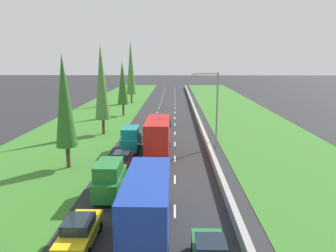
% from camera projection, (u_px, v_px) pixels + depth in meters
% --- Properties ---
extents(ground_plane, '(300.00, 300.00, 0.00)m').
position_uv_depth(ground_plane, '(166.00, 115.00, 60.55)').
color(ground_plane, '#28282B').
rests_on(ground_plane, ground).
extents(grass_verge_left, '(14.00, 140.00, 0.04)m').
position_uv_depth(grass_verge_left, '(100.00, 115.00, 60.81)').
color(grass_verge_left, '#387528').
rests_on(grass_verge_left, ground).
extents(grass_verge_right, '(14.00, 140.00, 0.04)m').
position_uv_depth(grass_verge_right, '(241.00, 115.00, 60.25)').
color(grass_verge_right, '#387528').
rests_on(grass_verge_right, ground).
extents(median_barrier, '(0.44, 120.00, 0.85)m').
position_uv_depth(median_barrier, '(196.00, 113.00, 60.34)').
color(median_barrier, '#9E9B93').
rests_on(median_barrier, ground).
extents(lane_markings, '(3.64, 116.00, 0.01)m').
position_uv_depth(lane_markings, '(166.00, 115.00, 60.55)').
color(lane_markings, white).
rests_on(lane_markings, ground).
extents(blue_box_truck_centre_lane, '(2.46, 9.40, 4.18)m').
position_uv_depth(blue_box_truck_centre_lane, '(148.00, 204.00, 18.67)').
color(blue_box_truck_centre_lane, black).
rests_on(blue_box_truck_centre_lane, ground).
extents(orange_sedan_centre_lane, '(1.82, 4.50, 1.64)m').
position_uv_depth(orange_sedan_centre_lane, '(157.00, 174.00, 27.37)').
color(orange_sedan_centre_lane, orange).
rests_on(orange_sedan_centre_lane, ground).
extents(red_box_truck_centre_lane, '(2.46, 9.40, 4.18)m').
position_uv_depth(red_box_truck_centre_lane, '(158.00, 136.00, 35.08)').
color(red_box_truck_centre_lane, black).
rests_on(red_box_truck_centre_lane, ground).
extents(yellow_sedan_left_lane_second, '(1.82, 4.50, 1.64)m').
position_uv_depth(yellow_sedan_left_lane_second, '(79.00, 231.00, 18.24)').
color(yellow_sedan_left_lane_second, yellow).
rests_on(yellow_sedan_left_lane_second, ground).
extents(green_van_left_lane, '(1.96, 4.90, 2.82)m').
position_uv_depth(green_van_left_lane, '(110.00, 179.00, 24.61)').
color(green_van_left_lane, '#237A33').
rests_on(green_van_left_lane, ground).
extents(orange_van_centre_lane, '(1.96, 4.90, 2.82)m').
position_uv_depth(orange_van_centre_lane, '(162.00, 126.00, 44.22)').
color(orange_van_centre_lane, orange).
rests_on(orange_van_centre_lane, ground).
extents(maroon_sedan_left_lane, '(1.82, 4.50, 1.64)m').
position_uv_depth(maroon_sedan_left_lane, '(122.00, 160.00, 31.13)').
color(maroon_sedan_left_lane, maroon).
rests_on(maroon_sedan_left_lane, ground).
extents(teal_van_left_lane, '(1.96, 4.90, 2.82)m').
position_uv_depth(teal_van_left_lane, '(131.00, 139.00, 36.92)').
color(teal_van_left_lane, teal).
rests_on(teal_van_left_lane, ground).
extents(black_hatchback_centre_lane, '(1.74, 3.90, 1.72)m').
position_uv_depth(black_hatchback_centre_lane, '(165.00, 121.00, 50.81)').
color(black_hatchback_centre_lane, black).
rests_on(black_hatchback_centre_lane, ground).
extents(poplar_tree_second, '(2.08, 2.08, 11.06)m').
position_uv_depth(poplar_tree_second, '(64.00, 101.00, 30.00)').
color(poplar_tree_second, '#4C3823').
rests_on(poplar_tree_second, ground).
extents(poplar_tree_third, '(2.11, 2.11, 12.45)m').
position_uv_depth(poplar_tree_third, '(102.00, 83.00, 43.78)').
color(poplar_tree_third, '#4C3823').
rests_on(poplar_tree_third, ground).
extents(poplar_tree_fourth, '(2.05, 2.05, 10.19)m').
position_uv_depth(poplar_tree_fourth, '(123.00, 83.00, 58.65)').
color(poplar_tree_fourth, '#4C3823').
rests_on(poplar_tree_fourth, ground).
extents(poplar_tree_fifth, '(2.17, 2.17, 14.70)m').
position_uv_depth(poplar_tree_fifth, '(131.00, 68.00, 74.83)').
color(poplar_tree_fifth, '#4C3823').
rests_on(poplar_tree_fifth, ground).
extents(street_light_mast, '(3.20, 0.28, 9.00)m').
position_uv_depth(street_light_mast, '(214.00, 105.00, 37.38)').
color(street_light_mast, gray).
rests_on(street_light_mast, ground).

